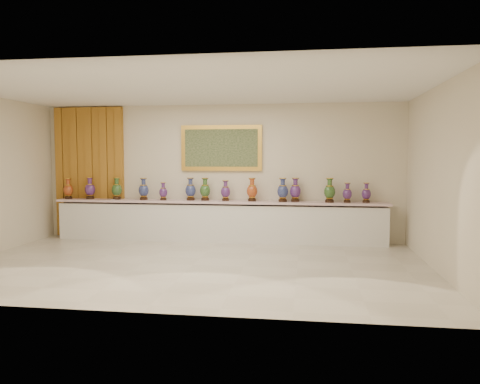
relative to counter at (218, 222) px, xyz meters
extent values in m
plane|color=beige|center=(0.00, -2.27, -0.44)|extent=(8.00, 8.00, 0.00)
plane|color=beige|center=(0.00, 0.23, 1.06)|extent=(8.00, 0.00, 8.00)
plane|color=beige|center=(4.00, -2.27, 1.06)|extent=(0.00, 5.00, 5.00)
plane|color=white|center=(0.00, -2.27, 2.56)|extent=(8.00, 8.00, 0.00)
cube|color=#BE7928|center=(-3.03, 0.17, 1.06)|extent=(1.64, 0.14, 2.95)
cube|color=gold|center=(0.04, 0.19, 1.61)|extent=(1.80, 0.06, 1.00)
cube|color=#1A341A|center=(0.04, 0.16, 1.61)|extent=(1.62, 0.02, 0.82)
cube|color=white|center=(0.00, 0.00, -0.03)|extent=(7.20, 0.42, 0.81)
cube|color=beige|center=(0.00, -0.02, 0.44)|extent=(7.28, 0.48, 0.05)
cylinder|color=black|center=(-3.45, -0.05, 0.49)|extent=(0.16, 0.16, 0.05)
cone|color=gold|center=(-3.45, -0.05, 0.54)|extent=(0.14, 0.14, 0.03)
ellipsoid|color=maroon|center=(-3.45, -0.05, 0.67)|extent=(0.25, 0.25, 0.27)
cylinder|color=gold|center=(-3.45, -0.05, 0.78)|extent=(0.15, 0.15, 0.01)
cylinder|color=maroon|center=(-3.45, -0.05, 0.84)|extent=(0.09, 0.09, 0.10)
cone|color=maroon|center=(-3.45, -0.05, 0.91)|extent=(0.15, 0.15, 0.04)
cylinder|color=gold|center=(-3.45, -0.05, 0.93)|extent=(0.15, 0.15, 0.01)
cylinder|color=black|center=(-2.95, -0.01, 0.49)|extent=(0.17, 0.17, 0.05)
cone|color=gold|center=(-2.95, -0.01, 0.54)|extent=(0.15, 0.15, 0.03)
ellipsoid|color=#270B4B|center=(-2.95, -0.01, 0.68)|extent=(0.25, 0.25, 0.29)
cylinder|color=gold|center=(-2.95, -0.01, 0.80)|extent=(0.16, 0.16, 0.01)
cylinder|color=#270B4B|center=(-2.95, -0.01, 0.86)|extent=(0.09, 0.09, 0.10)
cone|color=#270B4B|center=(-2.95, -0.01, 0.93)|extent=(0.16, 0.16, 0.04)
cylinder|color=gold|center=(-2.95, -0.01, 0.95)|extent=(0.16, 0.16, 0.01)
cylinder|color=black|center=(-2.31, 0.00, 0.49)|extent=(0.17, 0.17, 0.05)
cone|color=gold|center=(-2.31, 0.00, 0.54)|extent=(0.15, 0.15, 0.03)
ellipsoid|color=black|center=(-2.31, 0.00, 0.68)|extent=(0.26, 0.26, 0.28)
cylinder|color=gold|center=(-2.31, 0.00, 0.80)|extent=(0.16, 0.16, 0.01)
cylinder|color=black|center=(-2.31, 0.00, 0.86)|extent=(0.09, 0.09, 0.10)
cone|color=black|center=(-2.31, 0.00, 0.93)|extent=(0.16, 0.16, 0.04)
cylinder|color=gold|center=(-2.31, 0.00, 0.95)|extent=(0.16, 0.16, 0.01)
cylinder|color=black|center=(-1.67, -0.04, 0.49)|extent=(0.17, 0.17, 0.05)
cone|color=gold|center=(-1.67, -0.04, 0.54)|extent=(0.15, 0.15, 0.03)
ellipsoid|color=#0C0E3A|center=(-1.67, -0.04, 0.67)|extent=(0.29, 0.29, 0.28)
cylinder|color=gold|center=(-1.67, -0.04, 0.79)|extent=(0.15, 0.15, 0.01)
cylinder|color=#0C0E3A|center=(-1.67, -0.04, 0.85)|extent=(0.09, 0.09, 0.10)
cone|color=#0C0E3A|center=(-1.67, -0.04, 0.92)|extent=(0.15, 0.15, 0.04)
cylinder|color=gold|center=(-1.67, -0.04, 0.94)|extent=(0.16, 0.16, 0.01)
cylinder|color=black|center=(-1.22, -0.05, 0.48)|extent=(0.14, 0.14, 0.04)
cone|color=gold|center=(-1.22, -0.05, 0.53)|extent=(0.12, 0.12, 0.03)
ellipsoid|color=#270B4B|center=(-1.22, -0.05, 0.63)|extent=(0.24, 0.24, 0.23)
cylinder|color=gold|center=(-1.22, -0.05, 0.73)|extent=(0.12, 0.12, 0.01)
cylinder|color=#270B4B|center=(-1.22, -0.05, 0.78)|extent=(0.07, 0.07, 0.08)
cone|color=#270B4B|center=(-1.22, -0.05, 0.84)|extent=(0.12, 0.12, 0.03)
cylinder|color=gold|center=(-1.22, -0.05, 0.85)|extent=(0.13, 0.13, 0.01)
cylinder|color=black|center=(-0.61, 0.01, 0.49)|extent=(0.17, 0.17, 0.05)
cone|color=gold|center=(-0.61, 0.01, 0.54)|extent=(0.15, 0.15, 0.03)
ellipsoid|color=#0C0E3A|center=(-0.61, 0.01, 0.68)|extent=(0.28, 0.28, 0.29)
cylinder|color=gold|center=(-0.61, 0.01, 0.80)|extent=(0.16, 0.16, 0.01)
cylinder|color=#0C0E3A|center=(-0.61, 0.01, 0.86)|extent=(0.09, 0.09, 0.10)
cone|color=#0C0E3A|center=(-0.61, 0.01, 0.93)|extent=(0.16, 0.16, 0.04)
cylinder|color=gold|center=(-0.61, 0.01, 0.95)|extent=(0.16, 0.16, 0.01)
cylinder|color=black|center=(-0.29, 0.01, 0.49)|extent=(0.17, 0.17, 0.05)
cone|color=gold|center=(-0.29, 0.01, 0.54)|extent=(0.15, 0.15, 0.03)
ellipsoid|color=black|center=(-0.29, 0.01, 0.68)|extent=(0.28, 0.28, 0.29)
cylinder|color=gold|center=(-0.29, 0.01, 0.80)|extent=(0.16, 0.16, 0.01)
cylinder|color=black|center=(-0.29, 0.01, 0.86)|extent=(0.09, 0.09, 0.10)
cone|color=black|center=(-0.29, 0.01, 0.93)|extent=(0.16, 0.16, 0.04)
cylinder|color=gold|center=(-0.29, 0.01, 0.95)|extent=(0.16, 0.16, 0.01)
cylinder|color=black|center=(0.17, 0.00, 0.49)|extent=(0.16, 0.16, 0.04)
cone|color=gold|center=(0.17, 0.00, 0.53)|extent=(0.14, 0.14, 0.03)
ellipsoid|color=#270B4B|center=(0.17, 0.00, 0.66)|extent=(0.23, 0.23, 0.26)
cylinder|color=gold|center=(0.17, 0.00, 0.77)|extent=(0.14, 0.14, 0.01)
cylinder|color=#270B4B|center=(0.17, 0.00, 0.82)|extent=(0.08, 0.08, 0.09)
cone|color=#270B4B|center=(0.17, 0.00, 0.89)|extent=(0.14, 0.14, 0.03)
cylinder|color=gold|center=(0.17, 0.00, 0.90)|extent=(0.14, 0.14, 0.01)
cylinder|color=black|center=(0.75, -0.01, 0.49)|extent=(0.18, 0.18, 0.05)
cone|color=gold|center=(0.75, -0.01, 0.54)|extent=(0.15, 0.15, 0.03)
ellipsoid|color=maroon|center=(0.75, -0.01, 0.68)|extent=(0.27, 0.27, 0.29)
cylinder|color=gold|center=(0.75, -0.01, 0.80)|extent=(0.16, 0.16, 0.01)
cylinder|color=maroon|center=(0.75, -0.01, 0.87)|extent=(0.09, 0.09, 0.10)
cone|color=maroon|center=(0.75, -0.01, 0.94)|extent=(0.16, 0.16, 0.04)
cylinder|color=gold|center=(0.75, -0.01, 0.96)|extent=(0.16, 0.16, 0.01)
cylinder|color=black|center=(1.41, -0.05, 0.49)|extent=(0.18, 0.18, 0.05)
cone|color=gold|center=(1.41, -0.05, 0.54)|extent=(0.16, 0.16, 0.03)
ellipsoid|color=#0C0E3A|center=(1.41, -0.05, 0.68)|extent=(0.24, 0.24, 0.29)
cylinder|color=gold|center=(1.41, -0.05, 0.81)|extent=(0.16, 0.16, 0.01)
cylinder|color=#0C0E3A|center=(1.41, -0.05, 0.87)|extent=(0.09, 0.09, 0.11)
cone|color=#0C0E3A|center=(1.41, -0.05, 0.94)|extent=(0.16, 0.16, 0.04)
cylinder|color=gold|center=(1.41, -0.05, 0.96)|extent=(0.16, 0.16, 0.01)
cylinder|color=black|center=(1.68, 0.02, 0.49)|extent=(0.18, 0.18, 0.05)
cone|color=gold|center=(1.68, 0.02, 0.54)|extent=(0.16, 0.16, 0.03)
ellipsoid|color=#270B4B|center=(1.68, 0.02, 0.68)|extent=(0.30, 0.30, 0.29)
cylinder|color=gold|center=(1.68, 0.02, 0.81)|extent=(0.16, 0.16, 0.01)
cylinder|color=#270B4B|center=(1.68, 0.02, 0.87)|extent=(0.09, 0.09, 0.11)
cone|color=#270B4B|center=(1.68, 0.02, 0.95)|extent=(0.16, 0.16, 0.04)
cylinder|color=gold|center=(1.68, 0.02, 0.96)|extent=(0.17, 0.17, 0.01)
cylinder|color=black|center=(2.39, -0.05, 0.49)|extent=(0.18, 0.18, 0.05)
cone|color=gold|center=(2.39, -0.05, 0.54)|extent=(0.16, 0.16, 0.03)
ellipsoid|color=black|center=(2.39, -0.05, 0.69)|extent=(0.25, 0.25, 0.30)
cylinder|color=gold|center=(2.39, -0.05, 0.81)|extent=(0.16, 0.16, 0.01)
cylinder|color=black|center=(2.39, -0.05, 0.88)|extent=(0.09, 0.09, 0.11)
cone|color=black|center=(2.39, -0.05, 0.95)|extent=(0.16, 0.16, 0.04)
cylinder|color=gold|center=(2.39, -0.05, 0.97)|extent=(0.17, 0.17, 0.01)
cylinder|color=black|center=(2.76, -0.03, 0.48)|extent=(0.15, 0.15, 0.04)
cone|color=gold|center=(2.76, -0.03, 0.53)|extent=(0.13, 0.13, 0.03)
ellipsoid|color=#270B4B|center=(2.76, -0.03, 0.64)|extent=(0.23, 0.23, 0.24)
cylinder|color=gold|center=(2.76, -0.03, 0.74)|extent=(0.13, 0.13, 0.01)
cylinder|color=#270B4B|center=(2.76, -0.03, 0.80)|extent=(0.08, 0.08, 0.09)
cone|color=#270B4B|center=(2.76, -0.03, 0.86)|extent=(0.13, 0.13, 0.03)
cylinder|color=gold|center=(2.76, -0.03, 0.87)|extent=(0.13, 0.13, 0.01)
cylinder|color=black|center=(3.15, 0.02, 0.48)|extent=(0.15, 0.15, 0.04)
cone|color=gold|center=(3.15, 0.02, 0.53)|extent=(0.13, 0.13, 0.03)
ellipsoid|color=#270B4B|center=(3.15, 0.02, 0.64)|extent=(0.23, 0.23, 0.24)
cylinder|color=gold|center=(3.15, 0.02, 0.75)|extent=(0.13, 0.13, 0.01)
cylinder|color=#270B4B|center=(3.15, 0.02, 0.80)|extent=(0.08, 0.08, 0.09)
cone|color=#270B4B|center=(3.15, 0.02, 0.86)|extent=(0.13, 0.13, 0.03)
cylinder|color=gold|center=(3.15, 0.02, 0.87)|extent=(0.14, 0.14, 0.01)
cube|color=white|center=(-2.34, -0.14, 0.47)|extent=(0.10, 0.06, 0.00)
camera|label=1|loc=(1.93, -9.97, 1.41)|focal=35.00mm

